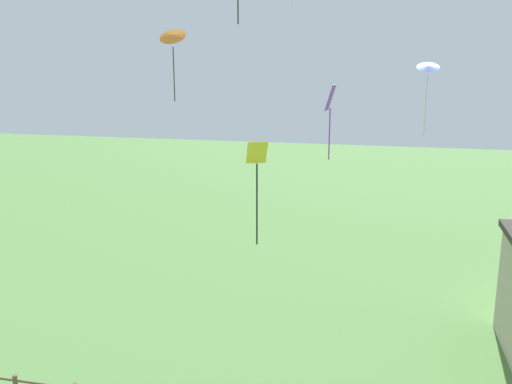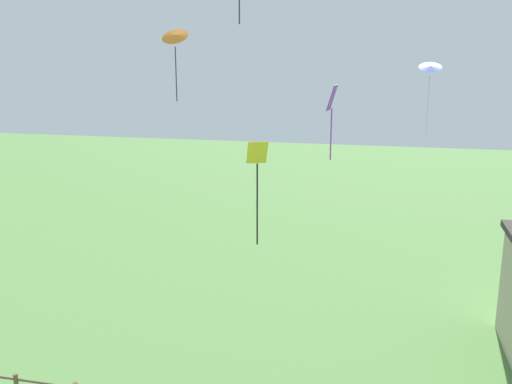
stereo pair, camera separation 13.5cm
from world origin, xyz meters
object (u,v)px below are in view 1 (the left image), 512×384
kite_purple_streamer (330,107)px  kite_orange_delta (173,37)px  kite_blue_delta (428,70)px  kite_yellow_diamond (257,173)px

kite_purple_streamer → kite_orange_delta: bearing=163.4°
kite_blue_delta → kite_purple_streamer: bearing=-147.9°
kite_yellow_diamond → kite_orange_delta: bearing=124.1°
kite_purple_streamer → kite_blue_delta: bearing=32.1°
kite_orange_delta → kite_purple_streamer: bearing=-16.6°
kite_blue_delta → kite_yellow_diamond: kite_blue_delta is taller
kite_orange_delta → kite_blue_delta: bearing=0.9°
kite_yellow_diamond → kite_orange_delta: (-5.65, 8.35, 4.16)m
kite_blue_delta → kite_yellow_diamond: size_ratio=0.96×
kite_blue_delta → kite_orange_delta: kite_orange_delta is taller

